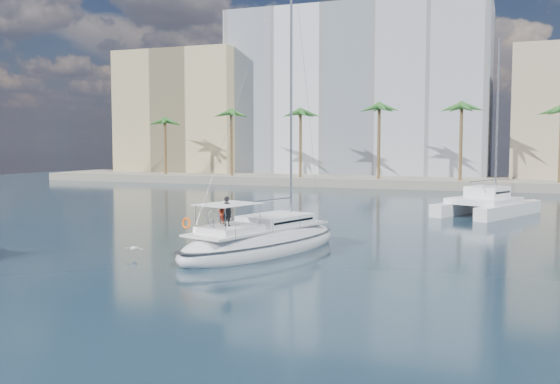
% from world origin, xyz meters
% --- Properties ---
extents(ground, '(160.00, 160.00, 0.00)m').
position_xyz_m(ground, '(0.00, 0.00, 0.00)').
color(ground, black).
rests_on(ground, ground).
extents(quay, '(120.00, 14.00, 1.20)m').
position_xyz_m(quay, '(0.00, 61.00, 0.60)').
color(quay, gray).
rests_on(quay, ground).
extents(building_modern, '(42.00, 16.00, 28.00)m').
position_xyz_m(building_modern, '(-12.00, 73.00, 14.00)').
color(building_modern, silver).
rests_on(building_modern, ground).
extents(building_tan_left, '(22.00, 14.00, 22.00)m').
position_xyz_m(building_tan_left, '(-42.00, 69.00, 11.00)').
color(building_tan_left, tan).
rests_on(building_tan_left, ground).
extents(palm_left, '(3.60, 3.60, 12.30)m').
position_xyz_m(palm_left, '(-34.00, 57.00, 10.28)').
color(palm_left, brown).
rests_on(palm_left, ground).
extents(palm_centre, '(3.60, 3.60, 12.30)m').
position_xyz_m(palm_centre, '(0.00, 57.00, 10.28)').
color(palm_centre, brown).
rests_on(palm_centre, ground).
extents(main_sloop, '(7.98, 13.67, 19.33)m').
position_xyz_m(main_sloop, '(-0.88, 3.68, 0.56)').
color(main_sloop, silver).
rests_on(main_sloop, ground).
extents(catamaran, '(9.00, 11.67, 15.43)m').
position_xyz_m(catamaran, '(10.48, 27.59, 1.11)').
color(catamaran, silver).
rests_on(catamaran, ground).
extents(seagull, '(1.19, 0.51, 0.22)m').
position_xyz_m(seagull, '(-7.05, -0.15, 0.45)').
color(seagull, silver).
rests_on(seagull, ground).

